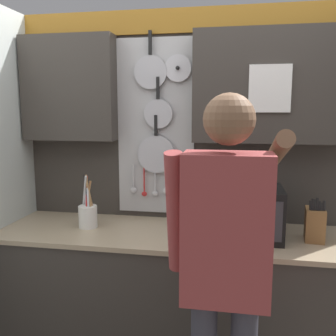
% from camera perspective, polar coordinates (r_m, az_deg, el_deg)
% --- Properties ---
extents(base_cabinet_counter, '(2.21, 0.67, 0.94)m').
position_cam_1_polar(base_cabinet_counter, '(2.63, 0.12, -19.52)').
color(base_cabinet_counter, '#38332D').
rests_on(base_cabinet_counter, ground_plane).
extents(back_wall_unit, '(2.78, 0.22, 2.38)m').
position_cam_1_polar(back_wall_unit, '(2.61, 1.68, 3.94)').
color(back_wall_unit, '#38332D').
rests_on(back_wall_unit, ground_plane).
extents(microwave, '(0.51, 0.35, 0.31)m').
position_cam_1_polar(microwave, '(2.35, 10.85, -6.59)').
color(microwave, black).
rests_on(microwave, base_cabinet_counter).
extents(knife_block, '(0.13, 0.16, 0.27)m').
position_cam_1_polar(knife_block, '(2.42, 21.49, -7.97)').
color(knife_block, brown).
rests_on(knife_block, base_cabinet_counter).
extents(utensil_crock, '(0.12, 0.12, 0.36)m').
position_cam_1_polar(utensil_crock, '(2.56, -12.14, -6.86)').
color(utensil_crock, white).
rests_on(utensil_crock, base_cabinet_counter).
extents(person, '(0.54, 0.68, 1.78)m').
position_cam_1_polar(person, '(1.72, 8.80, -13.18)').
color(person, '#383842').
rests_on(person, ground_plane).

